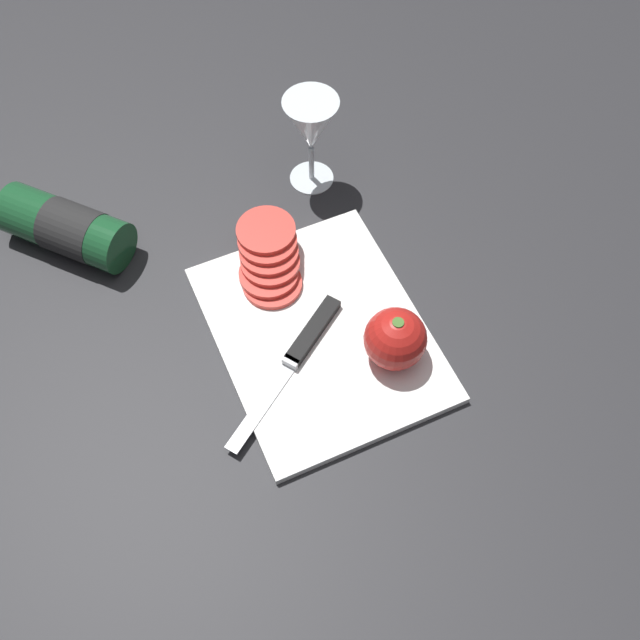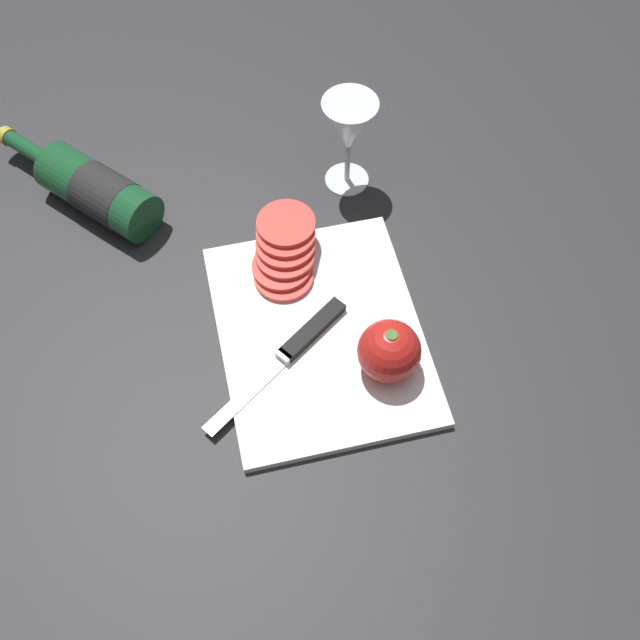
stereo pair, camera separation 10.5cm
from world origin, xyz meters
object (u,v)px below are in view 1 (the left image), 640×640
(wine_bottle, at_px, (61,226))
(whole_tomato, at_px, (395,339))
(wine_glass, at_px, (311,128))
(knife, at_px, (305,342))
(tomato_slice_stack_near, at_px, (270,257))

(wine_bottle, relative_size, whole_tomato, 3.09)
(wine_bottle, distance_m, wine_glass, 0.41)
(wine_bottle, height_order, knife, wine_bottle)
(knife, bearing_deg, wine_glass, -150.29)
(tomato_slice_stack_near, bearing_deg, wine_glass, -42.01)
(whole_tomato, relative_size, tomato_slice_stack_near, 0.57)
(wine_glass, xyz_separation_m, knife, (-0.29, 0.14, -0.09))
(knife, height_order, tomato_slice_stack_near, tomato_slice_stack_near)
(wine_glass, height_order, tomato_slice_stack_near, wine_glass)
(whole_tomato, height_order, tomato_slice_stack_near, whole_tomato)
(tomato_slice_stack_near, bearing_deg, wine_bottle, 55.70)
(wine_glass, relative_size, whole_tomato, 1.88)
(tomato_slice_stack_near, bearing_deg, whole_tomato, -154.45)
(wine_bottle, distance_m, tomato_slice_stack_near, 0.33)
(wine_bottle, distance_m, knife, 0.42)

